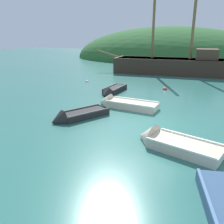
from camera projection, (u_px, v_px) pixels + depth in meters
ground_plane at (152, 126)px, 11.57m from camera, size 120.00×120.00×0.00m
shore_hill at (168, 59)px, 44.99m from camera, size 36.36×23.70×11.68m
sailing_ship at (173, 68)px, 26.95m from camera, size 15.65×4.70×11.85m
rowboat_center at (112, 91)px, 18.17m from camera, size 1.05×3.32×0.92m
rowboat_outer_left at (123, 105)px, 14.56m from camera, size 3.87×1.44×1.15m
rowboat_far at (76, 117)px, 12.49m from camera, size 2.43×3.35×1.03m
rowboat_near_dock at (170, 144)px, 9.30m from camera, size 3.57×2.10×1.23m
buoy_red at (165, 90)px, 19.19m from camera, size 0.39×0.39×0.39m
buoy_white at (87, 82)px, 22.41m from camera, size 0.36×0.36×0.36m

